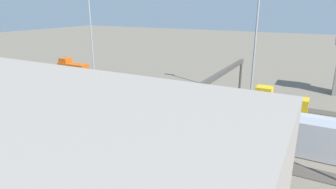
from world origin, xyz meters
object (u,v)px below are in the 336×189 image
(train_on_track_3, at_px, (134,98))
(signal_gantry, at_px, (220,79))
(train_on_track_0, at_px, (73,69))
(train_on_track_4, at_px, (272,131))
(light_mast_2, at_px, (90,14))
(light_mast_0, at_px, (259,4))
(train_on_track_1, at_px, (278,103))

(train_on_track_3, xyz_separation_m, signal_gantry, (-17.09, -2.50, 5.55))
(train_on_track_0, relative_size, signal_gantry, 0.33)
(train_on_track_4, height_order, light_mast_2, light_mast_2)
(light_mast_0, relative_size, signal_gantry, 1.10)
(train_on_track_1, distance_m, light_mast_0, 21.36)
(train_on_track_0, xyz_separation_m, light_mast_2, (-5.88, -2.75, 15.67))
(train_on_track_0, bearing_deg, light_mast_0, -176.15)
(train_on_track_0, distance_m, light_mast_0, 55.36)
(train_on_track_3, bearing_deg, light_mast_0, -136.33)
(train_on_track_4, height_order, train_on_track_0, same)
(light_mast_2, bearing_deg, train_on_track_1, 171.72)
(train_on_track_0, height_order, light_mast_2, light_mast_2)
(light_mast_0, xyz_separation_m, signal_gantry, (2.30, 16.01, -12.92))
(train_on_track_1, relative_size, train_on_track_0, 1.00)
(train_on_track_4, distance_m, light_mast_2, 61.01)
(train_on_track_0, height_order, signal_gantry, signal_gantry)
(train_on_track_1, relative_size, light_mast_2, 0.36)
(train_on_track_1, bearing_deg, train_on_track_3, 20.78)
(signal_gantry, bearing_deg, light_mast_0, -98.18)
(signal_gantry, bearing_deg, train_on_track_4, 144.69)
(train_on_track_1, bearing_deg, train_on_track_4, 95.02)
(train_on_track_4, distance_m, train_on_track_1, 15.06)
(light_mast_2, bearing_deg, train_on_track_0, 25.03)
(train_on_track_4, distance_m, signal_gantry, 13.88)
(train_on_track_3, xyz_separation_m, train_on_track_0, (32.74, -15.00, 0.15))
(train_on_track_1, bearing_deg, signal_gantry, 38.98)
(train_on_track_3, height_order, light_mast_0, light_mast_0)
(train_on_track_3, relative_size, signal_gantry, 3.19)
(train_on_track_3, xyz_separation_m, train_on_track_4, (-27.68, 5.00, 0.62))
(train_on_track_3, height_order, train_on_track_0, train_on_track_0)
(train_on_track_3, height_order, train_on_track_4, train_on_track_4)
(train_on_track_4, relative_size, signal_gantry, 2.38)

